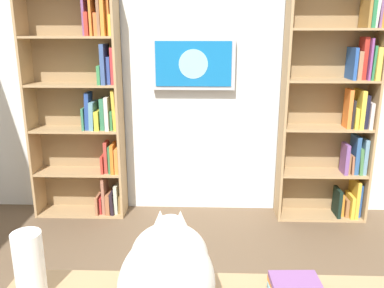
{
  "coord_description": "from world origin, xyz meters",
  "views": [
    {
      "loc": [
        -0.05,
        1.56,
        1.73
      ],
      "look_at": [
        0.04,
        -1.08,
        0.98
      ],
      "focal_mm": 37.5,
      "sensor_mm": 36.0,
      "label": 1
    }
  ],
  "objects_px": {
    "wall_mounted_tv": "(193,64)",
    "desk_book_stack": "(293,287)",
    "bookshelf_left": "(339,107)",
    "cat": "(168,274)",
    "paper_towel_roll": "(29,265)",
    "bookshelf_right": "(87,108)"
  },
  "relations": [
    {
      "from": "wall_mounted_tv",
      "to": "desk_book_stack",
      "type": "height_order",
      "value": "wall_mounted_tv"
    },
    {
      "from": "bookshelf_left",
      "to": "desk_book_stack",
      "type": "bearing_deg",
      "value": 69.23
    },
    {
      "from": "wall_mounted_tv",
      "to": "desk_book_stack",
      "type": "bearing_deg",
      "value": 100.73
    },
    {
      "from": "bookshelf_left",
      "to": "wall_mounted_tv",
      "type": "height_order",
      "value": "bookshelf_left"
    },
    {
      "from": "wall_mounted_tv",
      "to": "desk_book_stack",
      "type": "xyz_separation_m",
      "value": [
        -0.45,
        2.38,
        -0.65
      ]
    },
    {
      "from": "cat",
      "to": "desk_book_stack",
      "type": "height_order",
      "value": "cat"
    },
    {
      "from": "wall_mounted_tv",
      "to": "desk_book_stack",
      "type": "distance_m",
      "value": 2.51
    },
    {
      "from": "bookshelf_left",
      "to": "wall_mounted_tv",
      "type": "distance_m",
      "value": 1.38
    },
    {
      "from": "wall_mounted_tv",
      "to": "bookshelf_left",
      "type": "bearing_deg",
      "value": 176.43
    },
    {
      "from": "bookshelf_left",
      "to": "desk_book_stack",
      "type": "xyz_separation_m",
      "value": [
        0.87,
        2.3,
        -0.27
      ]
    },
    {
      "from": "wall_mounted_tv",
      "to": "paper_towel_roll",
      "type": "relative_size",
      "value": 2.91
    },
    {
      "from": "wall_mounted_tv",
      "to": "desk_book_stack",
      "type": "relative_size",
      "value": 4.02
    },
    {
      "from": "paper_towel_roll",
      "to": "bookshelf_left",
      "type": "bearing_deg",
      "value": -128.59
    },
    {
      "from": "bookshelf_right",
      "to": "desk_book_stack",
      "type": "relative_size",
      "value": 11.15
    },
    {
      "from": "bookshelf_left",
      "to": "cat",
      "type": "distance_m",
      "value": 2.78
    },
    {
      "from": "wall_mounted_tv",
      "to": "paper_towel_roll",
      "type": "height_order",
      "value": "wall_mounted_tv"
    },
    {
      "from": "bookshelf_right",
      "to": "cat",
      "type": "relative_size",
      "value": 3.61
    },
    {
      "from": "cat",
      "to": "desk_book_stack",
      "type": "relative_size",
      "value": 3.09
    },
    {
      "from": "cat",
      "to": "paper_towel_roll",
      "type": "relative_size",
      "value": 2.24
    },
    {
      "from": "bookshelf_right",
      "to": "wall_mounted_tv",
      "type": "bearing_deg",
      "value": -175.16
    },
    {
      "from": "bookshelf_right",
      "to": "desk_book_stack",
      "type": "xyz_separation_m",
      "value": [
        -1.44,
        2.3,
        -0.25
      ]
    },
    {
      "from": "bookshelf_right",
      "to": "paper_towel_roll",
      "type": "distance_m",
      "value": 2.38
    }
  ]
}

